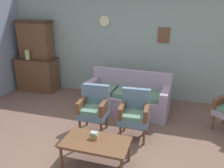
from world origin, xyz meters
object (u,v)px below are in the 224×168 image
object	(u,v)px
floral_couch	(127,97)
vase_on_cabinet	(27,55)
armchair_by_doorway	(94,107)
book_stack_on_table	(94,135)
armchair_near_couch_end	(135,112)
side_cabinet	(37,74)
coffee_table	(96,144)

from	to	relation	value
floral_couch	vase_on_cabinet	bearing A→B (deg)	171.73
vase_on_cabinet	armchair_by_doorway	distance (m)	2.95
vase_on_cabinet	armchair_by_doorway	bearing A→B (deg)	-30.55
vase_on_cabinet	book_stack_on_table	xyz separation A→B (m)	(2.84, -2.36, -0.59)
armchair_by_doorway	armchair_near_couch_end	world-z (taller)	same
side_cabinet	floral_couch	xyz separation A→B (m)	(2.79, -0.60, -0.14)
side_cabinet	armchair_near_couch_end	xyz separation A→B (m)	(3.16, -1.64, 0.03)
side_cabinet	coffee_table	xyz separation A→B (m)	(2.77, -2.60, -0.09)
side_cabinet	coffee_table	bearing A→B (deg)	-43.18
side_cabinet	floral_couch	world-z (taller)	side_cabinet
armchair_by_doorway	book_stack_on_table	distance (m)	0.95
armchair_by_doorway	armchair_near_couch_end	bearing A→B (deg)	0.65
vase_on_cabinet	coffee_table	distance (m)	3.83
armchair_near_couch_end	vase_on_cabinet	bearing A→B (deg)	155.96
armchair_by_doorway	floral_couch	bearing A→B (deg)	68.52
armchair_by_doorway	armchair_near_couch_end	size ratio (longest dim) A/B	1.00
vase_on_cabinet	side_cabinet	bearing A→B (deg)	54.73
armchair_near_couch_end	book_stack_on_table	world-z (taller)	armchair_near_couch_end
side_cabinet	vase_on_cabinet	size ratio (longest dim) A/B	4.57
floral_couch	book_stack_on_table	size ratio (longest dim) A/B	13.76
vase_on_cabinet	armchair_by_doorway	xyz separation A→B (m)	(2.50, -1.47, -0.56)
book_stack_on_table	armchair_near_couch_end	bearing A→B (deg)	63.70
vase_on_cabinet	coffee_table	world-z (taller)	vase_on_cabinet
vase_on_cabinet	armchair_near_couch_end	distance (m)	3.64
armchair_by_doorway	coffee_table	size ratio (longest dim) A/B	0.90
coffee_table	book_stack_on_table	xyz separation A→B (m)	(-0.05, 0.07, 0.09)
armchair_by_doorway	coffee_table	distance (m)	1.04
side_cabinet	armchair_near_couch_end	bearing A→B (deg)	-27.42
side_cabinet	armchair_by_doorway	world-z (taller)	side_cabinet
floral_couch	book_stack_on_table	world-z (taller)	floral_couch
coffee_table	book_stack_on_table	distance (m)	0.12
floral_couch	armchair_by_doorway	size ratio (longest dim) A/B	2.15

